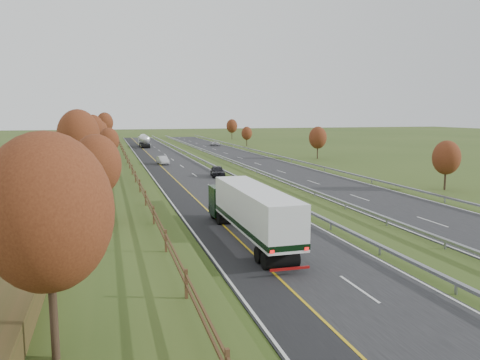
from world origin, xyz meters
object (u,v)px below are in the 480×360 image
(car_silver_mid, at_px, (163,160))
(box_lorry, at_px, (250,210))
(car_oncoming, at_px, (215,143))
(car_dark_near, at_px, (218,171))
(road_tanker, at_px, (144,140))
(car_small_far, at_px, (143,141))

(car_silver_mid, bearing_deg, box_lorry, -96.27)
(car_oncoming, bearing_deg, car_dark_near, 82.56)
(car_silver_mid, bearing_deg, road_tanker, 83.37)
(box_lorry, distance_m, car_oncoming, 100.46)
(car_dark_near, distance_m, car_silver_mid, 19.98)
(car_dark_near, bearing_deg, car_small_far, 100.58)
(box_lorry, bearing_deg, car_silver_mid, 90.05)
(box_lorry, relative_size, car_silver_mid, 3.63)
(box_lorry, xyz_separation_m, road_tanker, (0.19, 98.89, -0.47))
(road_tanker, relative_size, car_small_far, 2.07)
(car_small_far, bearing_deg, road_tanker, -99.72)
(box_lorry, relative_size, car_small_far, 3.00)
(box_lorry, relative_size, road_tanker, 1.45)
(box_lorry, bearing_deg, car_small_far, 89.52)
(car_small_far, bearing_deg, box_lorry, -96.76)
(box_lorry, height_order, car_silver_mid, box_lorry)
(car_silver_mid, distance_m, car_oncoming, 49.07)
(road_tanker, distance_m, car_oncoming, 19.72)
(road_tanker, relative_size, car_silver_mid, 2.50)
(car_dark_near, bearing_deg, car_silver_mid, 113.76)
(road_tanker, height_order, car_oncoming, road_tanker)
(car_silver_mid, height_order, car_oncoming, car_silver_mid)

